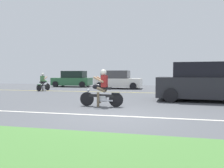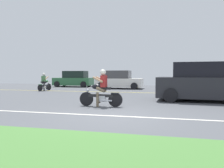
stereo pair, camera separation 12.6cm
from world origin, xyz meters
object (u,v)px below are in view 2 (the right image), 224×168
at_px(motorcyclist, 101,91).
at_px(suv_nearby, 211,82).
at_px(parked_car_1, 119,80).
at_px(motorcyclist_distant, 44,83).
at_px(parked_car_0, 74,79).

distance_m(motorcyclist, suv_nearby, 5.34).
relative_size(parked_car_1, motorcyclist_distant, 2.47).
distance_m(motorcyclist, parked_car_1, 10.55).
xyz_separation_m(motorcyclist, parked_car_1, (-1.52, 10.44, 0.10)).
relative_size(suv_nearby, motorcyclist_distant, 3.16).
bearing_deg(motorcyclist_distant, parked_car_1, 36.32).
xyz_separation_m(motorcyclist, parked_car_0, (-6.32, 11.91, 0.09)).
height_order(suv_nearby, motorcyclist_distant, suv_nearby).
height_order(parked_car_1, motorcyclist_distant, parked_car_1).
bearing_deg(motorcyclist_distant, suv_nearby, -19.84).
bearing_deg(motorcyclist, suv_nearby, 31.27).
xyz_separation_m(motorcyclist, motorcyclist_distant, (-6.52, 6.77, -0.06)).
xyz_separation_m(parked_car_1, motorcyclist_distant, (-5.00, -3.68, -0.15)).
distance_m(suv_nearby, parked_car_1, 9.79).
bearing_deg(motorcyclist, motorcyclist_distant, 133.93).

